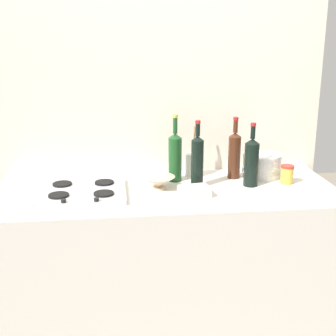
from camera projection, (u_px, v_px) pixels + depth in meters
ground_plane at (168, 336)px, 2.70m from camera, size 6.00×6.00×0.00m
counter_block at (168, 267)px, 2.57m from camera, size 1.80×0.70×0.90m
backsplash_panel at (160, 107)px, 2.70m from camera, size 1.90×0.06×2.56m
stovetop_hob at (82, 191)px, 2.38m from camera, size 0.44×0.39×0.04m
plate_stack at (262, 165)px, 2.66m from camera, size 0.22×0.22×0.13m
wine_bottle_leftmost at (175, 156)px, 2.56m from camera, size 0.07×0.07×0.37m
wine_bottle_mid_left at (197, 160)px, 2.46m from camera, size 0.07×0.07×0.36m
wine_bottle_mid_right at (234, 154)px, 2.61m from camera, size 0.07×0.07×0.35m
wine_bottle_rightmost at (251, 161)px, 2.48m from camera, size 0.08×0.08×0.34m
mixing_bowl at (159, 182)px, 2.45m from camera, size 0.17×0.17×0.07m
butter_dish at (194, 191)px, 2.35m from camera, size 0.16×0.13×0.05m
utensil_crock at (193, 164)px, 2.66m from camera, size 0.09×0.09×0.32m
condiment_jar_front at (287, 174)px, 2.54m from camera, size 0.07×0.07×0.10m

